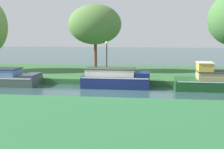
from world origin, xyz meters
TOP-DOWN VIEW (x-y plane):
  - ground_plane at (0.00, 0.00)m, footprint 120.00×120.00m
  - riverbank_far at (0.00, 7.00)m, footprint 72.00×10.00m
  - riverbank_near at (0.00, -9.00)m, footprint 72.00×10.00m
  - navy_cruiser at (0.55, 1.20)m, footprint 4.62×1.83m
  - willow_tree_centre at (-1.98, 6.90)m, footprint 4.63×3.29m
  - lamp_post at (-0.47, 3.80)m, footprint 0.24×0.24m
  - mooring_post_near at (-8.03, 2.45)m, footprint 0.18×0.18m
  - mooring_post_far at (2.72, 2.45)m, footprint 0.14×0.14m

SIDE VIEW (x-z plane):
  - ground_plane at x=0.00m, z-range 0.00..0.00m
  - riverbank_far at x=0.00m, z-range 0.00..0.40m
  - riverbank_near at x=0.00m, z-range 0.00..0.40m
  - navy_cruiser at x=0.55m, z-range -0.06..1.28m
  - mooring_post_far at x=2.72m, z-range 0.40..1.02m
  - mooring_post_near at x=-8.03m, z-range 0.40..1.17m
  - lamp_post at x=-0.47m, z-range 0.77..3.48m
  - willow_tree_centre at x=-1.98m, z-range 1.56..7.38m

